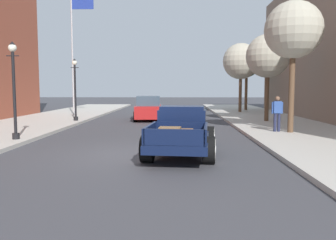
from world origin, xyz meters
name	(u,v)px	position (x,y,z in m)	size (l,w,h in m)	color
ground_plane	(136,154)	(0.00, 0.00, 0.00)	(140.00, 140.00, 0.00)	#3D3D42
hotrod_truck_navy	(182,131)	(1.54, 0.25, 0.75)	(2.48, 5.04, 1.58)	#0F1938
car_background_red	(148,109)	(-0.63, 12.37, 0.77)	(2.09, 4.41, 1.65)	#AD1E1E
pedestrian_sidewalk_right	(277,112)	(6.03, 5.01, 1.09)	(0.53, 0.22, 1.65)	#232847
street_lamp_near	(14,83)	(-5.07, 2.24, 2.39)	(0.50, 0.32, 3.85)	black
street_lamp_far	(75,85)	(-5.01, 10.23, 2.39)	(0.50, 0.32, 3.85)	black
flagpole	(75,40)	(-6.31, 14.89, 5.77)	(1.74, 0.16, 9.16)	#B2B2B7
street_tree_nearest	(293,31)	(6.58, 4.75, 4.75)	(2.58, 2.58, 5.94)	brown
street_tree_second	(268,56)	(6.88, 10.32, 4.11)	(2.67, 2.67, 5.32)	brown
street_tree_third	(241,61)	(6.69, 18.52, 4.41)	(3.03, 3.03, 5.80)	brown
street_tree_farthest	(247,65)	(7.74, 21.40, 4.27)	(2.27, 2.27, 5.30)	brown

